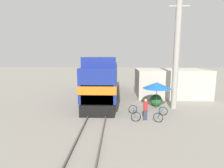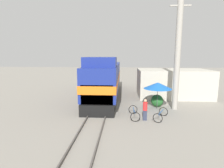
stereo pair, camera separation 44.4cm
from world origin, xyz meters
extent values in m
plane|color=gray|center=(0.00, 0.00, 0.00)|extent=(120.00, 120.00, 0.00)
cube|color=#4C4742|center=(-0.72, 0.00, 0.07)|extent=(0.08, 38.42, 0.15)
cube|color=#4C4742|center=(0.72, 0.00, 0.07)|extent=(0.08, 38.42, 0.15)
cube|color=black|center=(0.00, 5.07, 0.50)|extent=(2.88, 15.17, 1.00)
cube|color=navy|center=(0.00, 5.07, 2.48)|extent=(3.13, 14.56, 2.95)
cube|color=orange|center=(0.00, 5.07, 2.18)|extent=(3.17, 14.71, 0.70)
cube|color=orange|center=(0.00, -1.15, 1.81)|extent=(2.66, 2.12, 1.63)
cube|color=navy|center=(0.00, 0.52, 4.40)|extent=(2.95, 3.34, 0.88)
cylinder|color=#9E998E|center=(7.00, 0.32, 5.25)|extent=(0.53, 0.53, 10.49)
cube|color=#9E998E|center=(7.00, 0.32, 9.23)|extent=(1.80, 0.12, 0.12)
cylinder|color=#4C4C4C|center=(5.35, 0.28, 1.19)|extent=(0.05, 0.05, 2.38)
cone|color=#1959B2|center=(5.35, 0.28, 2.23)|extent=(2.59, 2.59, 0.58)
cube|color=#595959|center=(5.55, 4.82, 0.91)|extent=(0.12, 0.12, 1.82)
cube|color=#198C3F|center=(5.55, 4.82, 2.49)|extent=(1.84, 0.08, 1.34)
sphere|color=#236028|center=(5.49, 1.02, 0.60)|extent=(1.19, 1.19, 1.19)
cube|color=#2D3347|center=(3.84, -2.80, 0.40)|extent=(0.30, 0.20, 0.81)
cylinder|color=red|center=(3.84, -2.80, 1.13)|extent=(0.34, 0.34, 0.64)
sphere|color=tan|center=(3.84, -2.80, 1.56)|extent=(0.24, 0.24, 0.24)
torus|color=black|center=(4.73, -3.27, 0.37)|extent=(0.68, 0.37, 0.73)
torus|color=black|center=(5.52, -1.69, 0.37)|extent=(0.68, 0.37, 0.73)
cube|color=#194C99|center=(5.12, -2.48, 0.58)|extent=(0.70, 1.37, 0.04)
cylinder|color=#194C99|center=(4.99, -2.76, 0.50)|extent=(0.04, 0.04, 0.31)
torus|color=black|center=(3.00, -1.31, 0.38)|extent=(0.76, 0.08, 0.76)
torus|color=black|center=(3.08, -3.17, 0.38)|extent=(0.76, 0.08, 0.76)
cube|color=#194C99|center=(3.04, -2.24, 0.60)|extent=(0.11, 1.58, 0.04)
cylinder|color=#194C99|center=(3.03, -1.92, 0.51)|extent=(0.04, 0.04, 0.32)
cube|color=#B7B2A3|center=(8.19, 5.61, 1.65)|extent=(8.31, 4.93, 3.31)
camera|label=1|loc=(1.66, -15.93, 4.97)|focal=28.00mm
camera|label=2|loc=(2.11, -15.91, 4.97)|focal=28.00mm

